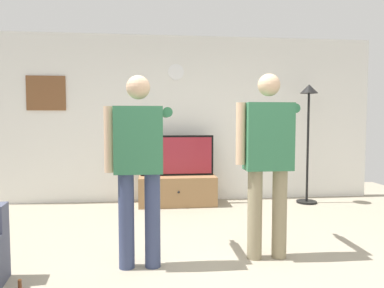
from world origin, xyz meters
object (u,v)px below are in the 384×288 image
person_standing_nearer_couch (268,154)px  framed_picture (46,93)px  tv_stand (177,190)px  floor_lamp (308,119)px  television (177,155)px  person_standing_nearer_lamp (139,159)px  wall_clock (176,72)px

person_standing_nearer_couch → framed_picture: bearing=137.3°
tv_stand → floor_lamp: 2.37m
television → person_standing_nearer_lamp: bearing=-101.6°
television → tv_stand: bearing=-90.0°
framed_picture → person_standing_nearer_couch: (2.76, -2.54, -0.75)m
framed_picture → floor_lamp: (4.12, -0.40, -0.40)m
wall_clock → person_standing_nearer_couch: wall_clock is taller
person_standing_nearer_lamp → person_standing_nearer_couch: size_ratio=0.98×
tv_stand → floor_lamp: (2.08, -0.10, 1.13)m
tv_stand → floor_lamp: floor_lamp is taller
television → framed_picture: bearing=173.1°
television → person_standing_nearer_couch: (0.72, -2.29, 0.23)m
television → floor_lamp: bearing=-4.2°
television → floor_lamp: floor_lamp is taller
tv_stand → person_standing_nearer_lamp: size_ratio=0.70×
framed_picture → person_standing_nearer_couch: framed_picture is taller
framed_picture → person_standing_nearer_lamp: framed_picture is taller
floor_lamp → person_standing_nearer_couch: size_ratio=1.08×
tv_stand → person_standing_nearer_lamp: bearing=-101.9°
tv_stand → wall_clock: bearing=90.0°
floor_lamp → person_standing_nearer_lamp: bearing=-139.1°
floor_lamp → person_standing_nearer_lamp: (-2.57, -2.23, -0.38)m
person_standing_nearer_lamp → tv_stand: bearing=78.1°
floor_lamp → tv_stand: bearing=177.1°
person_standing_nearer_lamp → floor_lamp: bearing=40.9°
wall_clock → floor_lamp: (2.08, -0.39, -0.76)m
tv_stand → person_standing_nearer_lamp: person_standing_nearer_lamp is taller
television → wall_clock: wall_clock is taller
tv_stand → person_standing_nearer_lamp: (-0.49, -2.34, 0.75)m
tv_stand → wall_clock: size_ratio=4.71×
tv_stand → floor_lamp: bearing=-2.9°
wall_clock → person_standing_nearer_couch: 2.86m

